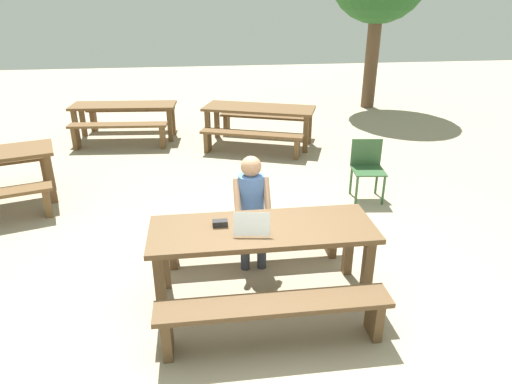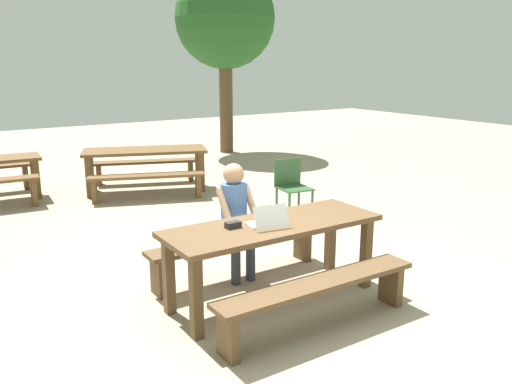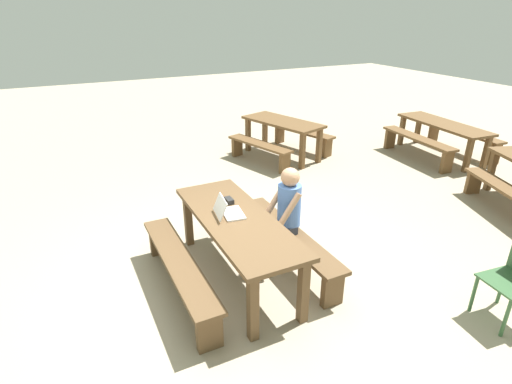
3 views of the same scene
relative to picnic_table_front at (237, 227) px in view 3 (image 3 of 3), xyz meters
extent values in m
plane|color=tan|center=(0.00, 0.00, -0.66)|extent=(30.00, 30.00, 0.00)
cube|color=brown|center=(0.00, 0.00, 0.09)|extent=(2.11, 0.75, 0.05)
cube|color=brown|center=(-0.95, -0.27, -0.30)|extent=(0.09, 0.09, 0.72)
cube|color=brown|center=(0.95, -0.27, -0.30)|extent=(0.09, 0.09, 0.72)
cube|color=brown|center=(-0.95, 0.27, -0.30)|extent=(0.09, 0.09, 0.72)
cube|color=brown|center=(0.95, 0.27, -0.30)|extent=(0.09, 0.09, 0.72)
cube|color=brown|center=(0.00, -0.68, -0.25)|extent=(1.98, 0.30, 0.05)
cube|color=brown|center=(-0.89, -0.68, -0.46)|extent=(0.08, 0.24, 0.39)
cube|color=brown|center=(0.89, -0.68, -0.46)|extent=(0.08, 0.24, 0.39)
cube|color=brown|center=(0.00, 0.68, -0.25)|extent=(1.98, 0.30, 0.05)
cube|color=brown|center=(-0.89, 0.68, -0.46)|extent=(0.08, 0.24, 0.39)
cube|color=brown|center=(0.89, 0.68, -0.46)|extent=(0.08, 0.24, 0.39)
cube|color=white|center=(-0.10, 0.00, 0.12)|extent=(0.35, 0.26, 0.02)
cube|color=white|center=(-0.12, -0.14, 0.23)|extent=(0.34, 0.14, 0.20)
cube|color=black|center=(-0.12, -0.14, 0.23)|extent=(0.31, 0.12, 0.18)
cube|color=black|center=(-0.39, 0.08, 0.14)|extent=(0.14, 0.08, 0.06)
cylinder|color=#333847|center=(-0.12, 0.50, -0.44)|extent=(0.10, 0.10, 0.43)
cylinder|color=#333847|center=(0.06, 0.50, -0.44)|extent=(0.10, 0.10, 0.43)
cube|color=#333847|center=(-0.03, 0.59, -0.19)|extent=(0.28, 0.28, 0.12)
cylinder|color=#517AC6|center=(-0.03, 0.68, 0.11)|extent=(0.27, 0.27, 0.51)
cylinder|color=tan|center=(-0.18, 0.58, 0.13)|extent=(0.07, 0.32, 0.41)
cylinder|color=tan|center=(0.13, 0.58, 0.13)|extent=(0.07, 0.32, 0.41)
sphere|color=tan|center=(-0.03, 0.68, 0.46)|extent=(0.22, 0.22, 0.22)
cube|color=#335933|center=(1.82, 2.07, -0.22)|extent=(0.49, 0.49, 0.02)
cylinder|color=#335933|center=(1.61, 1.91, -0.44)|extent=(0.04, 0.04, 0.43)
cylinder|color=#335933|center=(1.99, 1.86, -0.44)|extent=(0.04, 0.04, 0.43)
cylinder|color=#335933|center=(1.65, 2.28, -0.44)|extent=(0.04, 0.04, 0.43)
cube|color=brown|center=(-0.36, 4.87, -0.31)|extent=(0.12, 0.12, 0.69)
cube|color=brown|center=(0.40, 4.22, -0.26)|extent=(1.87, 0.93, 0.05)
cube|color=brown|center=(-0.39, 4.51, -0.47)|extent=(0.16, 0.25, 0.38)
cube|color=brown|center=(-2.01, 5.55, 0.02)|extent=(2.09, 0.82, 0.05)
cube|color=brown|center=(-2.94, 5.39, -0.33)|extent=(0.10, 0.10, 0.66)
cube|color=brown|center=(-1.10, 5.25, -0.33)|extent=(0.10, 0.10, 0.66)
cube|color=brown|center=(-2.91, 5.85, -0.33)|extent=(0.10, 0.10, 0.66)
cube|color=brown|center=(-1.07, 5.71, -0.33)|extent=(0.10, 0.10, 0.66)
cube|color=brown|center=(-2.05, 4.93, -0.20)|extent=(1.86, 0.44, 0.05)
cube|color=brown|center=(-2.87, 5.00, -0.44)|extent=(0.10, 0.25, 0.43)
cube|color=brown|center=(-1.24, 4.87, -0.44)|extent=(0.10, 0.25, 0.43)
cube|color=brown|center=(-1.96, 6.17, -0.20)|extent=(1.86, 0.44, 0.05)
cube|color=brown|center=(-2.77, 6.23, -0.44)|extent=(0.10, 0.25, 0.43)
cube|color=brown|center=(-1.14, 6.10, -0.44)|extent=(0.10, 0.25, 0.43)
cube|color=brown|center=(-3.46, 2.57, 0.08)|extent=(1.87, 1.20, 0.05)
cube|color=brown|center=(-4.11, 2.09, -0.30)|extent=(0.11, 0.11, 0.72)
cube|color=brown|center=(-2.65, 2.55, -0.30)|extent=(0.11, 0.11, 0.72)
cube|color=brown|center=(-4.27, 2.58, -0.30)|extent=(0.11, 0.11, 0.72)
cube|color=brown|center=(-2.80, 3.04, -0.30)|extent=(0.11, 0.11, 0.72)
cube|color=brown|center=(-3.26, 1.94, -0.25)|extent=(1.58, 0.75, 0.05)
cube|color=brown|center=(-3.91, 1.74, -0.46)|extent=(0.15, 0.25, 0.39)
cube|color=brown|center=(-2.61, 2.14, -0.46)|extent=(0.15, 0.25, 0.39)
cube|color=brown|center=(-3.65, 3.19, -0.25)|extent=(1.58, 0.75, 0.05)
cube|color=brown|center=(-4.30, 2.99, -0.46)|extent=(0.15, 0.25, 0.39)
cube|color=brown|center=(-3.00, 3.39, -0.46)|extent=(0.15, 0.25, 0.39)
camera|label=1|loc=(-0.54, -3.69, 2.14)|focal=31.92mm
camera|label=2|loc=(-2.72, -3.89, 1.60)|focal=37.21mm
camera|label=3|loc=(3.62, -1.57, 2.21)|focal=28.65mm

